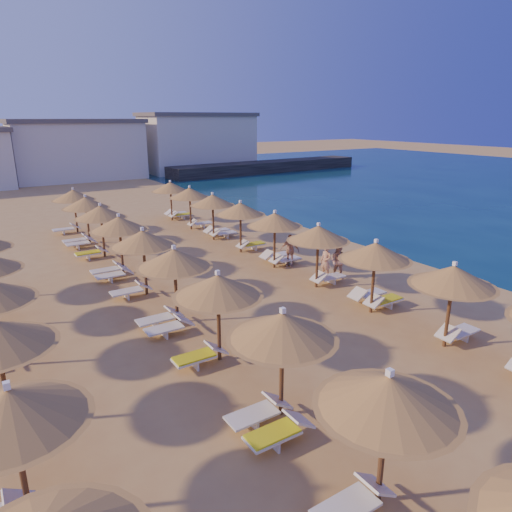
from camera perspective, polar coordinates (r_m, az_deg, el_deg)
ground at (r=18.08m, az=4.20°, el=-7.58°), size 220.00×220.00×0.00m
jetty at (r=65.99m, az=1.52°, el=11.10°), size 30.17×5.55×1.50m
hotel_blocks at (r=62.10m, az=-19.85°, el=12.50°), size 47.33×10.18×8.10m
parasol_row_east at (r=20.50m, az=7.80°, el=2.69°), size 2.85×36.62×3.03m
parasol_row_west at (r=16.99m, az=-10.18°, el=-0.42°), size 2.85×36.62×3.03m
loungers at (r=18.26m, az=-3.88°, el=-6.14°), size 16.03×35.32×0.66m
beachgoer_b at (r=22.24m, az=10.32°, el=-0.69°), size 0.96×1.04×1.72m
beachgoer_c at (r=23.85m, az=4.23°, el=0.72°), size 0.95×1.03×1.69m
beachgoer_a at (r=22.29m, az=8.72°, el=-0.68°), size 0.49×0.66×1.64m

